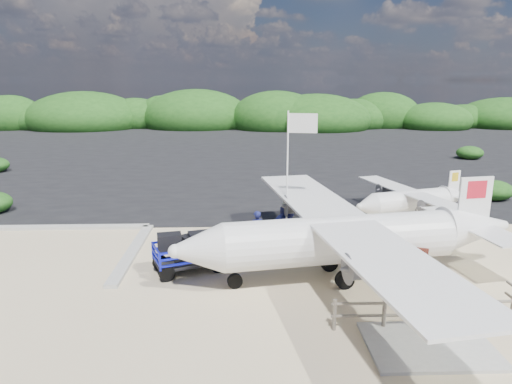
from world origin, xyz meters
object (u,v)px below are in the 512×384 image
(baggage_cart, at_px, (189,271))
(aircraft_small, at_px, (109,147))
(aircraft_large, at_px, (359,164))
(crew_a, at_px, (257,231))
(crew_c, at_px, (283,226))
(flagpole, at_px, (286,249))
(signboard, at_px, (399,285))
(crew_b, at_px, (288,217))

(baggage_cart, xyz_separation_m, aircraft_small, (-12.76, 34.57, 0.00))
(aircraft_large, bearing_deg, crew_a, 55.32)
(crew_a, height_order, aircraft_large, aircraft_large)
(crew_a, distance_m, crew_c, 1.34)
(crew_c, xyz_separation_m, aircraft_small, (-16.71, 31.88, -0.93))
(flagpole, height_order, aircraft_large, flagpole)
(signboard, bearing_deg, aircraft_small, 142.59)
(crew_c, bearing_deg, signboard, 124.81)
(signboard, bearing_deg, crew_a, 167.13)
(crew_c, relative_size, aircraft_small, 0.27)
(signboard, height_order, crew_c, crew_c)
(aircraft_small, bearing_deg, crew_b, 103.23)
(aircraft_large, xyz_separation_m, aircraft_small, (-25.37, 11.58, 0.00))
(signboard, relative_size, crew_c, 1.03)
(flagpole, height_order, crew_c, flagpole)
(flagpole, height_order, crew_b, flagpole)
(aircraft_small, bearing_deg, crew_a, 99.07)
(baggage_cart, relative_size, signboard, 1.47)
(baggage_cart, distance_m, aircraft_large, 26.23)
(crew_a, height_order, crew_b, crew_a)
(aircraft_large, distance_m, aircraft_small, 27.89)
(crew_b, xyz_separation_m, aircraft_large, (8.27, 18.42, -0.80))
(signboard, relative_size, crew_a, 1.05)
(flagpole, distance_m, aircraft_large, 22.44)
(flagpole, relative_size, signboard, 3.17)
(flagpole, distance_m, aircraft_small, 36.42)
(baggage_cart, bearing_deg, flagpole, 7.10)
(crew_a, relative_size, crew_b, 1.15)
(signboard, height_order, crew_b, crew_b)
(crew_c, xyz_separation_m, aircraft_large, (8.66, 20.30, -0.93))
(flagpole, relative_size, aircraft_large, 0.39)
(signboard, xyz_separation_m, crew_c, (-3.89, 4.24, 0.93))
(flagpole, relative_size, aircraft_small, 0.88)
(crew_a, distance_m, crew_b, 2.93)
(crew_c, distance_m, aircraft_small, 36.00)
(aircraft_large, height_order, aircraft_small, aircraft_large)
(baggage_cart, relative_size, flagpole, 0.46)
(crew_b, bearing_deg, crew_c, 92.30)
(baggage_cart, height_order, crew_b, crew_b)
(baggage_cart, xyz_separation_m, crew_b, (4.34, 4.57, 0.80))
(aircraft_small, bearing_deg, flagpole, 101.02)
(aircraft_small, bearing_deg, aircraft_large, 139.02)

